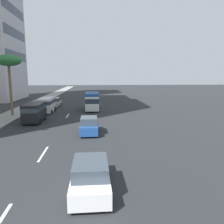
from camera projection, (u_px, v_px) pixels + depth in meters
The scene contains 11 objects.
ground_plane at pixel (71, 111), 36.32m from camera, with size 198.00×198.00×0.00m, color #26282B.
sidewalk_right at pixel (20, 111), 35.64m from camera, with size 162.00×3.60×0.15m, color gray.
lane_stripe_mid at pixel (43, 154), 16.33m from camera, with size 3.20×0.16×0.01m, color silver.
lane_stripe_far at pixel (68, 116), 31.86m from camera, with size 3.20×0.16×0.01m, color silver.
car_lead at pixel (55, 102), 40.96m from camera, with size 4.42×1.97×1.65m.
van_second at pixel (34, 111), 27.36m from camera, with size 4.76×2.11×2.34m.
minibus_third at pixel (92, 100), 36.92m from camera, with size 6.24×2.32×2.92m.
car_fourth at pixel (91, 175), 11.12m from camera, with size 4.54×1.92×1.59m.
car_fifth at pixel (89, 126), 22.00m from camera, with size 4.04×1.82×1.68m.
van_sixth at pixel (47, 104), 34.41m from camera, with size 5.08×2.08×2.30m.
palm_tree at pixel (8, 62), 30.27m from camera, with size 3.51×3.51×8.47m.
Camera 1 is at (-4.81, -3.80, 5.75)m, focal length 35.21 mm.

